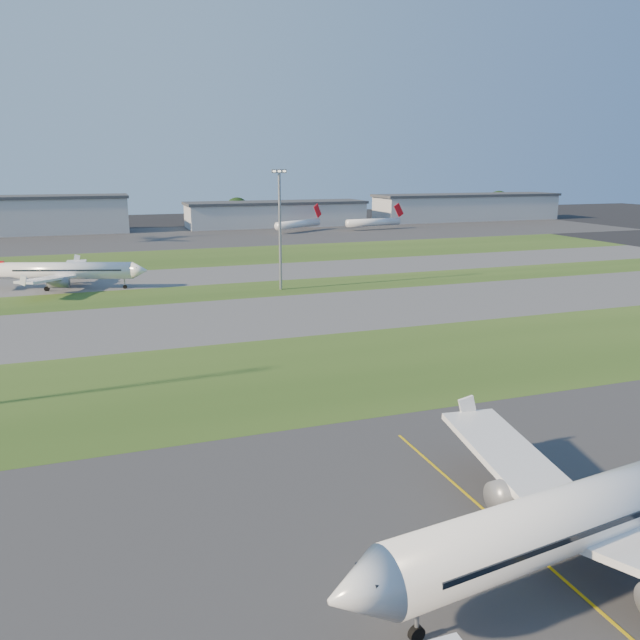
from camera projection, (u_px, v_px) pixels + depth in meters
name	position (u px, v px, depth m)	size (l,w,h in m)	color
grass_strip_a	(289.00, 375.00, 81.00)	(300.00, 34.00, 0.01)	#274316
taxiway_a	(236.00, 318.00, 111.22)	(300.00, 32.00, 0.01)	#515154
grass_strip_b	(211.00, 292.00, 134.11)	(300.00, 18.00, 0.01)	#274316
taxiway_b	(196.00, 276.00, 154.25)	(300.00, 26.00, 0.01)	#515154
grass_strip_c	(179.00, 258.00, 184.46)	(300.00, 40.00, 0.01)	#274316
apron_far	(159.00, 237.00, 239.40)	(400.00, 80.00, 0.01)	#333335
airliner_parked	(601.00, 510.00, 40.77)	(40.40, 34.07, 12.63)	white
airliner_taxiing	(64.00, 271.00, 136.91)	(35.26, 29.73, 11.38)	white
mini_jet_near	(298.00, 224.00, 259.21)	(25.10, 16.76, 9.48)	white
mini_jet_far	(374.00, 222.00, 267.65)	(28.55, 6.78, 9.48)	white
light_mast_centre	(280.00, 222.00, 133.60)	(3.20, 0.70, 25.80)	gray
hangar_west	(36.00, 215.00, 250.48)	(71.40, 23.00, 15.20)	#929399
hangar_east	(276.00, 214.00, 283.33)	(81.60, 23.00, 11.20)	#929399
hangar_far_east	(467.00, 207.00, 315.47)	(96.90, 23.00, 13.20)	#929399
tree_mid_west	(102.00, 216.00, 269.07)	(9.90, 9.90, 10.80)	black
tree_mid_east	(237.00, 210.00, 291.01)	(11.55, 11.55, 12.60)	black
tree_east	(385.00, 208.00, 313.62)	(10.45, 10.45, 11.40)	black
tree_far_east	(498.00, 203.00, 339.63)	(12.65, 12.65, 13.80)	black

